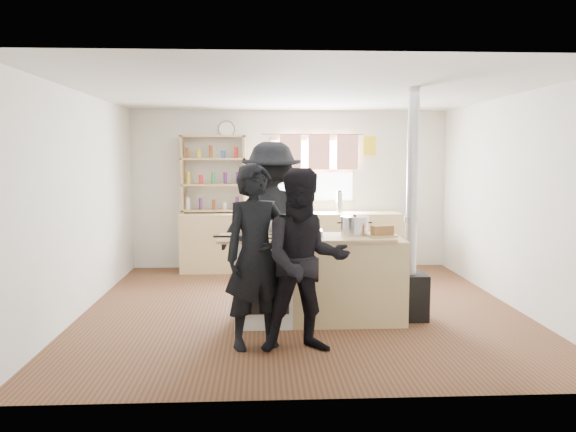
% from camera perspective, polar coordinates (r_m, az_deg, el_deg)
% --- Properties ---
extents(ground, '(5.00, 5.00, 0.01)m').
position_cam_1_polar(ground, '(6.70, 1.37, -9.34)').
color(ground, brown).
rests_on(ground, ground).
extents(back_counter, '(3.40, 0.55, 0.90)m').
position_cam_1_polar(back_counter, '(8.77, 0.30, -2.61)').
color(back_counter, '#CFB47D').
rests_on(back_counter, ground).
extents(shelving_unit, '(1.00, 0.28, 1.20)m').
position_cam_1_polar(shelving_unit, '(8.81, -7.58, 4.32)').
color(shelving_unit, tan).
rests_on(shelving_unit, back_counter).
extents(thermos, '(0.10, 0.10, 0.33)m').
position_cam_1_polar(thermos, '(8.77, 5.25, 1.42)').
color(thermos, silver).
rests_on(thermos, back_counter).
extents(cooking_island, '(1.97, 0.64, 0.93)m').
position_cam_1_polar(cooking_island, '(6.06, 3.14, -6.40)').
color(cooking_island, white).
rests_on(cooking_island, ground).
extents(skillet_greens, '(0.32, 0.32, 0.05)m').
position_cam_1_polar(skillet_greens, '(5.79, -4.32, -2.06)').
color(skillet_greens, black).
rests_on(skillet_greens, cooking_island).
extents(roast_tray, '(0.38, 0.27, 0.06)m').
position_cam_1_polar(roast_tray, '(6.02, 1.80, -1.66)').
color(roast_tray, silver).
rests_on(roast_tray, cooking_island).
extents(stockpot_stove, '(0.22, 0.22, 0.18)m').
position_cam_1_polar(stockpot_stove, '(6.13, -1.47, -1.10)').
color(stockpot_stove, '#BBBBBE').
rests_on(stockpot_stove, cooking_island).
extents(stockpot_counter, '(0.31, 0.31, 0.23)m').
position_cam_1_polar(stockpot_counter, '(6.09, 6.79, -0.98)').
color(stockpot_counter, silver).
rests_on(stockpot_counter, cooking_island).
extents(bread_board, '(0.32, 0.26, 0.12)m').
position_cam_1_polar(bread_board, '(5.99, 9.54, -1.63)').
color(bread_board, tan).
rests_on(bread_board, cooking_island).
extents(flue_heater, '(0.35, 0.35, 2.50)m').
position_cam_1_polar(flue_heater, '(6.25, 12.34, -4.44)').
color(flue_heater, black).
rests_on(flue_heater, ground).
extents(person_near_left, '(0.73, 0.62, 1.71)m').
position_cam_1_polar(person_near_left, '(5.19, -3.21, -4.13)').
color(person_near_left, black).
rests_on(person_near_left, ground).
extents(person_near_right, '(0.86, 0.70, 1.67)m').
position_cam_1_polar(person_near_right, '(5.07, 1.73, -4.60)').
color(person_near_right, black).
rests_on(person_near_right, ground).
extents(person_far, '(1.32, 0.83, 1.95)m').
position_cam_1_polar(person_far, '(6.89, -1.67, -0.59)').
color(person_far, black).
rests_on(person_far, ground).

